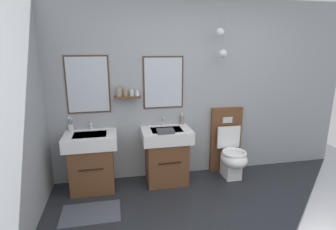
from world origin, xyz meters
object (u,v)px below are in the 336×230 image
toilet (230,151)px  toothbrush_cup (71,127)px  folded_hand_towel (165,131)px  vanity_sink_right (166,154)px  vanity_sink_left (92,160)px  soap_dispenser (182,119)px

toilet → toothbrush_cup: (-2.24, 0.16, 0.47)m
folded_hand_towel → vanity_sink_right: bearing=75.4°
vanity_sink_left → toilet: 1.98m
toilet → soap_dispenser: size_ratio=5.90×
vanity_sink_left → folded_hand_towel: bearing=-8.9°
toothbrush_cup → folded_hand_towel: (1.23, -0.33, -0.04)m
vanity_sink_left → vanity_sink_right: size_ratio=1.00×
vanity_sink_right → toothbrush_cup: bearing=172.2°
vanity_sink_right → folded_hand_towel: 0.42m
soap_dispenser → folded_hand_towel: size_ratio=0.77×
toothbrush_cup → vanity_sink_left: bearing=-33.9°
toothbrush_cup → soap_dispenser: (1.54, 0.01, 0.01)m
vanity_sink_left → folded_hand_towel: (0.98, -0.15, 0.39)m
toilet → folded_hand_towel: (-1.00, -0.17, 0.43)m
toilet → soap_dispenser: toilet is taller
vanity_sink_right → soap_dispenser: 0.55m
vanity_sink_left → toothbrush_cup: bearing=146.1°
vanity_sink_left → toilet: toilet is taller
vanity_sink_left → toilet: (1.98, 0.01, -0.04)m
vanity_sink_left → toothbrush_cup: (-0.26, 0.17, 0.43)m
toothbrush_cup → soap_dispenser: 1.54m
vanity_sink_left → soap_dispenser: size_ratio=4.63×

